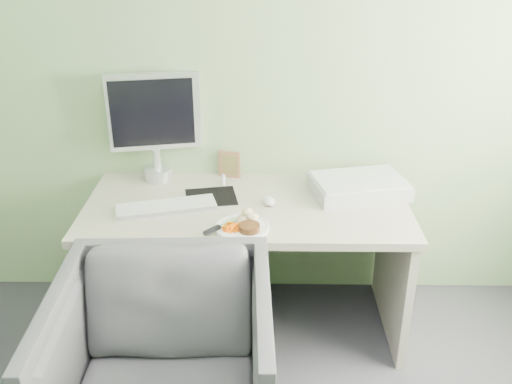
{
  "coord_description": "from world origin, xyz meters",
  "views": [
    {
      "loc": [
        0.08,
        -0.89,
        2.0
      ],
      "look_at": [
        0.05,
        1.5,
        0.86
      ],
      "focal_mm": 40.0,
      "sensor_mm": 36.0,
      "label": 1
    }
  ],
  "objects_px": {
    "desk": "(247,236)",
    "monitor": "(155,121)",
    "desk_chair": "(164,371)",
    "plate": "(242,228)",
    "scanner": "(359,187)"
  },
  "relations": [
    {
      "from": "plate",
      "to": "monitor",
      "type": "height_order",
      "value": "monitor"
    },
    {
      "from": "scanner",
      "to": "desk_chair",
      "type": "relative_size",
      "value": 0.54
    },
    {
      "from": "scanner",
      "to": "desk_chair",
      "type": "xyz_separation_m",
      "value": [
        -0.88,
        -0.93,
        -0.38
      ]
    },
    {
      "from": "desk",
      "to": "desk_chair",
      "type": "xyz_separation_m",
      "value": [
        -0.31,
        -0.8,
        -0.16
      ]
    },
    {
      "from": "desk",
      "to": "scanner",
      "type": "relative_size",
      "value": 3.42
    },
    {
      "from": "desk",
      "to": "desk_chair",
      "type": "height_order",
      "value": "desk_chair"
    },
    {
      "from": "scanner",
      "to": "desk_chair",
      "type": "bearing_deg",
      "value": -145.5
    },
    {
      "from": "plate",
      "to": "desk_chair",
      "type": "bearing_deg",
      "value": -118.1
    },
    {
      "from": "plate",
      "to": "desk_chair",
      "type": "relative_size",
      "value": 0.29
    },
    {
      "from": "desk_chair",
      "to": "monitor",
      "type": "bearing_deg",
      "value": 97.44
    },
    {
      "from": "desk",
      "to": "scanner",
      "type": "distance_m",
      "value": 0.63
    },
    {
      "from": "desk_chair",
      "to": "desk",
      "type": "bearing_deg",
      "value": 67.12
    },
    {
      "from": "scanner",
      "to": "monitor",
      "type": "relative_size",
      "value": 0.81
    },
    {
      "from": "plate",
      "to": "monitor",
      "type": "distance_m",
      "value": 0.8
    },
    {
      "from": "desk",
      "to": "monitor",
      "type": "height_order",
      "value": "monitor"
    }
  ]
}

